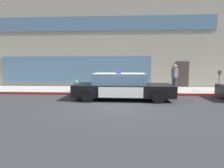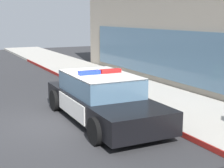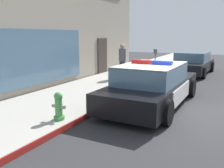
{
  "view_description": "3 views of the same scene",
  "coord_description": "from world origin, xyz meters",
  "px_view_note": "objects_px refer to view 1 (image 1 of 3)",
  "views": [
    {
      "loc": [
        0.34,
        -7.93,
        1.78
      ],
      "look_at": [
        -0.2,
        1.52,
        0.78
      ],
      "focal_mm": 27.92,
      "sensor_mm": 36.0,
      "label": 1
    },
    {
      "loc": [
        9.09,
        -2.85,
        3.02
      ],
      "look_at": [
        -1.18,
        2.37,
        0.73
      ],
      "focal_mm": 54.05,
      "sensor_mm": 36.0,
      "label": 2
    },
    {
      "loc": [
        -7.34,
        -1.11,
        2.3
      ],
      "look_at": [
        -0.32,
        2.43,
        0.72
      ],
      "focal_mm": 39.57,
      "sensor_mm": 36.0,
      "label": 3
    }
  ],
  "objects_px": {
    "fire_hydrant": "(76,86)",
    "pedestrian_on_sidewalk": "(175,77)",
    "police_cruiser": "(122,86)",
    "parking_meter": "(219,77)"
  },
  "relations": [
    {
      "from": "fire_hydrant",
      "to": "pedestrian_on_sidewalk",
      "type": "bearing_deg",
      "value": 10.14
    },
    {
      "from": "pedestrian_on_sidewalk",
      "to": "police_cruiser",
      "type": "bearing_deg",
      "value": -90.85
    },
    {
      "from": "police_cruiser",
      "to": "fire_hydrant",
      "type": "bearing_deg",
      "value": 152.64
    },
    {
      "from": "parking_meter",
      "to": "fire_hydrant",
      "type": "bearing_deg",
      "value": -178.86
    },
    {
      "from": "police_cruiser",
      "to": "fire_hydrant",
      "type": "xyz_separation_m",
      "value": [
        -2.88,
        1.56,
        -0.18
      ]
    },
    {
      "from": "fire_hydrant",
      "to": "parking_meter",
      "type": "relative_size",
      "value": 0.54
    },
    {
      "from": "fire_hydrant",
      "to": "parking_meter",
      "type": "xyz_separation_m",
      "value": [
        8.81,
        0.18,
        0.58
      ]
    },
    {
      "from": "police_cruiser",
      "to": "parking_meter",
      "type": "relative_size",
      "value": 3.85
    },
    {
      "from": "pedestrian_on_sidewalk",
      "to": "parking_meter",
      "type": "xyz_separation_m",
      "value": [
        2.39,
        -0.97,
        0.07
      ]
    },
    {
      "from": "police_cruiser",
      "to": "pedestrian_on_sidewalk",
      "type": "height_order",
      "value": "pedestrian_on_sidewalk"
    }
  ]
}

